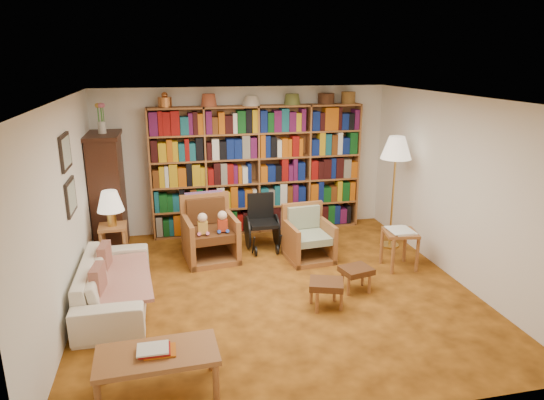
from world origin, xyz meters
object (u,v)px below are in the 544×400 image
object	(u,v)px
footstool_b	(356,272)
side_table_papers	(400,238)
armchair_sage	(307,238)
wheelchair	(262,224)
side_table_lamp	(114,237)
armchair_leather	(210,233)
floor_lamp	(396,152)
sofa	(114,282)
coffee_table	(157,357)
footstool_a	(326,286)

from	to	relation	value
footstool_b	side_table_papers	bearing A→B (deg)	32.11
armchair_sage	wheelchair	distance (m)	0.82
side_table_lamp	armchair_leather	bearing A→B (deg)	2.11
floor_lamp	side_table_papers	distance (m)	1.38
armchair_leather	side_table_papers	world-z (taller)	armchair_leather
sofa	armchair_leather	bearing A→B (deg)	-46.50
side_table_lamp	armchair_leather	xyz separation A→B (m)	(1.40, 0.05, -0.06)
sofa	floor_lamp	size ratio (longest dim) A/B	1.10
armchair_sage	sofa	bearing A→B (deg)	-161.84
sofa	side_table_papers	distance (m)	3.97
wheelchair	coffee_table	size ratio (longest dim) A/B	0.78
footstool_a	coffee_table	bearing A→B (deg)	-149.59
sofa	side_table_papers	xyz separation A→B (m)	(3.95, 0.25, 0.17)
floor_lamp	wheelchair	bearing A→B (deg)	168.64
wheelchair	footstool_a	bearing A→B (deg)	-79.69
armchair_leather	side_table_lamp	bearing A→B (deg)	-177.89
armchair_leather	floor_lamp	xyz separation A→B (m)	(2.90, -0.19, 1.16)
sofa	wheelchair	size ratio (longest dim) A/B	2.25
armchair_leather	coffee_table	distance (m)	3.16
armchair_leather	wheelchair	xyz separation A→B (m)	(0.86, 0.22, 0.00)
armchair_sage	side_table_lamp	bearing A→B (deg)	174.29
coffee_table	floor_lamp	bearing A→B (deg)	38.15
floor_lamp	coffee_table	distance (m)	4.80
floor_lamp	armchair_sage	bearing A→B (deg)	-174.19
sofa	wheelchair	distance (m)	2.61
sofa	floor_lamp	world-z (taller)	floor_lamp
wheelchair	floor_lamp	xyz separation A→B (m)	(2.04, -0.41, 1.16)
floor_lamp	side_table_papers	size ratio (longest dim) A/B	3.05
side_table_lamp	footstool_a	bearing A→B (deg)	-34.80
side_table_lamp	footstool_b	bearing A→B (deg)	-25.33
sofa	wheelchair	xyz separation A→B (m)	(2.16, 1.46, 0.11)
side_table_lamp	footstool_b	xyz separation A→B (m)	(3.17, -1.50, -0.19)
armchair_leather	footstool_b	world-z (taller)	armchair_leather
side_table_papers	footstool_b	size ratio (longest dim) A/B	1.32
side_table_papers	coffee_table	distance (m)	3.99
side_table_papers	footstool_b	world-z (taller)	side_table_papers
footstool_b	coffee_table	size ratio (longest dim) A/B	0.40
footstool_a	coffee_table	xyz separation A→B (m)	(-2.00, -1.17, 0.07)
coffee_table	side_table_lamp	bearing A→B (deg)	102.03
armchair_sage	footstool_a	size ratio (longest dim) A/B	1.64
armchair_leather	footstool_a	size ratio (longest dim) A/B	1.94
armchair_sage	coffee_table	world-z (taller)	armchair_sage
wheelchair	footstool_a	world-z (taller)	wheelchair
side_table_lamp	side_table_papers	size ratio (longest dim) A/B	1.07
side_table_lamp	footstool_b	world-z (taller)	side_table_lamp
floor_lamp	coffee_table	world-z (taller)	floor_lamp
sofa	footstool_a	bearing A→B (deg)	-104.45
sofa	footstool_a	xyz separation A→B (m)	(2.54, -0.65, -0.01)
armchair_leather	footstool_a	bearing A→B (deg)	-56.65
sofa	coffee_table	world-z (taller)	sofa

